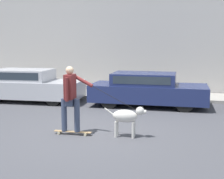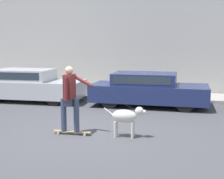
{
  "view_description": "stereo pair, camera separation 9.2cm",
  "coord_description": "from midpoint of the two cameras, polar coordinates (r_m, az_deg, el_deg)",
  "views": [
    {
      "loc": [
        2.38,
        -7.59,
        2.33
      ],
      "look_at": [
        0.43,
        1.46,
        0.95
      ],
      "focal_mm": 50.0,
      "sensor_mm": 36.0,
      "label": 1
    },
    {
      "loc": [
        2.47,
        -7.57,
        2.33
      ],
      "look_at": [
        0.43,
        1.46,
        0.95
      ],
      "focal_mm": 50.0,
      "sensor_mm": 36.0,
      "label": 2
    }
  ],
  "objects": [
    {
      "name": "ground_plane",
      "position": [
        8.3,
        -4.86,
        -7.87
      ],
      "size": [
        36.0,
        36.0,
        0.0
      ],
      "primitive_type": "plane",
      "color": "#47474C"
    },
    {
      "name": "back_wall",
      "position": [
        14.76,
        3.3,
        9.39
      ],
      "size": [
        32.0,
        0.3,
        5.13
      ],
      "color": "#B2ADA8",
      "rests_on": "ground_plane"
    },
    {
      "name": "sidewalk_curb",
      "position": [
        13.83,
        2.44,
        -0.98
      ],
      "size": [
        30.0,
        1.92,
        0.12
      ],
      "color": "#A39E93",
      "rests_on": "ground_plane"
    },
    {
      "name": "parked_car_0",
      "position": [
        13.06,
        -14.93,
        0.69
      ],
      "size": [
        4.45,
        1.79,
        1.28
      ],
      "rotation": [
        0.0,
        0.0,
        0.02
      ],
      "color": "black",
      "rests_on": "ground_plane"
    },
    {
      "name": "parked_car_1",
      "position": [
        11.64,
        6.81,
        -0.03
      ],
      "size": [
        4.29,
        1.76,
        1.24
      ],
      "rotation": [
        0.0,
        0.0,
        -0.01
      ],
      "color": "black",
      "rests_on": "ground_plane"
    },
    {
      "name": "dog",
      "position": [
        7.78,
        2.95,
        -4.98
      ],
      "size": [
        1.06,
        0.32,
        0.78
      ],
      "rotation": [
        0.0,
        0.0,
        0.01
      ],
      "color": "beige",
      "rests_on": "ground_plane"
    },
    {
      "name": "skateboarder",
      "position": [
        7.96,
        -7.33,
        -1.2
      ],
      "size": [
        2.22,
        0.59,
        1.76
      ],
      "rotation": [
        0.0,
        0.0,
        0.01
      ],
      "color": "beige",
      "rests_on": "ground_plane"
    }
  ]
}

